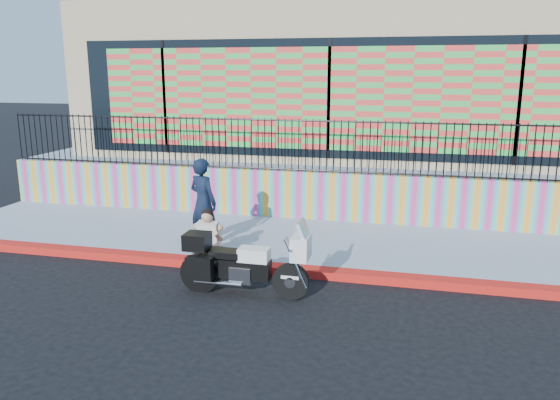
% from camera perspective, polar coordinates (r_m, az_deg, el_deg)
% --- Properties ---
extents(ground, '(90.00, 90.00, 0.00)m').
position_cam_1_polar(ground, '(9.72, 1.13, -7.76)').
color(ground, black).
rests_on(ground, ground).
extents(red_curb, '(16.00, 0.30, 0.15)m').
position_cam_1_polar(red_curb, '(9.70, 1.13, -7.35)').
color(red_curb, red).
rests_on(red_curb, ground).
extents(sidewalk, '(16.00, 3.00, 0.15)m').
position_cam_1_polar(sidewalk, '(11.22, 2.96, -4.45)').
color(sidewalk, gray).
rests_on(sidewalk, ground).
extents(mural_wall, '(16.00, 0.20, 1.10)m').
position_cam_1_polar(mural_wall, '(12.58, 4.34, 0.44)').
color(mural_wall, '#D93988').
rests_on(mural_wall, sidewalk).
extents(metal_fence, '(15.80, 0.04, 1.20)m').
position_cam_1_polar(metal_fence, '(12.38, 4.43, 5.63)').
color(metal_fence, black).
rests_on(metal_fence, mural_wall).
extents(elevated_platform, '(16.00, 10.00, 1.25)m').
position_cam_1_polar(elevated_platform, '(17.56, 7.04, 3.81)').
color(elevated_platform, gray).
rests_on(elevated_platform, ground).
extents(storefront_building, '(14.00, 8.06, 4.00)m').
position_cam_1_polar(storefront_building, '(17.11, 7.21, 12.39)').
color(storefront_building, tan).
rests_on(storefront_building, elevated_platform).
extents(police_motorcycle, '(2.08, 0.69, 1.30)m').
position_cam_1_polar(police_motorcycle, '(8.73, -3.98, -6.50)').
color(police_motorcycle, black).
rests_on(police_motorcycle, ground).
extents(police_officer, '(0.75, 0.64, 1.73)m').
position_cam_1_polar(police_officer, '(10.69, -8.04, -0.23)').
color(police_officer, black).
rests_on(police_officer, sidewalk).
extents(seated_man, '(0.54, 0.71, 1.06)m').
position_cam_1_polar(seated_man, '(9.91, -7.75, -4.71)').
color(seated_man, navy).
rests_on(seated_man, ground).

